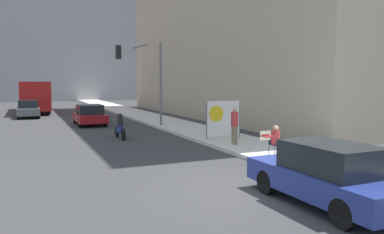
# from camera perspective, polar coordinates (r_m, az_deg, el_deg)

# --- Properties ---
(ground_plane) EXTENTS (160.00, 160.00, 0.00)m
(ground_plane) POSITION_cam_1_polar(r_m,az_deg,el_deg) (10.68, 8.64, -10.96)
(ground_plane) COLOR #38383A
(sidewalk_curb) EXTENTS (3.18, 90.00, 0.16)m
(sidewalk_curb) POSITION_cam_1_polar(r_m,az_deg,el_deg) (25.54, -2.56, -1.22)
(sidewalk_curb) COLOR beige
(sidewalk_curb) RESTS_ON ground_plane
(building_backdrop_far) EXTENTS (52.00, 12.00, 22.87)m
(building_backdrop_far) POSITION_cam_1_polar(r_m,az_deg,el_deg) (69.15, -21.38, 11.97)
(building_backdrop_far) COLOR #99999E
(building_backdrop_far) RESTS_ON ground_plane
(seated_protester) EXTENTS (0.97, 0.77, 1.18)m
(seated_protester) POSITION_cam_1_polar(r_m,az_deg,el_deg) (14.64, 12.73, -3.45)
(seated_protester) COLOR #474C56
(seated_protester) RESTS_ON sidewalk_curb
(jogger_on_sidewalk) EXTENTS (0.34, 0.34, 1.69)m
(jogger_on_sidewalk) POSITION_cam_1_polar(r_m,az_deg,el_deg) (17.11, 6.51, -1.31)
(jogger_on_sidewalk) COLOR #756651
(jogger_on_sidewalk) RESTS_ON sidewalk_curb
(protest_banner) EXTENTS (1.94, 0.06, 1.90)m
(protest_banner) POSITION_cam_1_polar(r_m,az_deg,el_deg) (18.84, 4.76, -0.25)
(protest_banner) COLOR slate
(protest_banner) RESTS_ON sidewalk_curb
(traffic_light_pole) EXTENTS (3.00, 2.77, 5.40)m
(traffic_light_pole) POSITION_cam_1_polar(r_m,az_deg,el_deg) (24.30, -7.20, 7.23)
(traffic_light_pole) COLOR slate
(traffic_light_pole) RESTS_ON sidewalk_curb
(parked_car_curbside) EXTENTS (1.71, 4.29, 1.53)m
(parked_car_curbside) POSITION_cam_1_polar(r_m,az_deg,el_deg) (9.69, 19.79, -8.29)
(parked_car_curbside) COLOR navy
(parked_car_curbside) RESTS_ON ground_plane
(car_on_road_nearest) EXTENTS (1.87, 4.23, 1.42)m
(car_on_road_nearest) POSITION_cam_1_polar(r_m,az_deg,el_deg) (27.14, -15.33, 0.32)
(car_on_road_nearest) COLOR maroon
(car_on_road_nearest) RESTS_ON ground_plane
(car_on_road_midblock) EXTENTS (1.75, 4.10, 1.51)m
(car_on_road_midblock) POSITION_cam_1_polar(r_m,az_deg,el_deg) (34.52, -23.69, 1.14)
(car_on_road_midblock) COLOR #565B60
(car_on_road_midblock) RESTS_ON ground_plane
(city_bus_on_road) EXTENTS (2.61, 11.15, 3.04)m
(city_bus_on_road) POSITION_cam_1_polar(r_m,az_deg,el_deg) (40.77, -22.93, 3.17)
(city_bus_on_road) COLOR red
(city_bus_on_road) RESTS_ON ground_plane
(motorcycle_on_road) EXTENTS (0.28, 2.10, 1.35)m
(motorcycle_on_road) POSITION_cam_1_polar(r_m,az_deg,el_deg) (20.25, -10.91, -1.64)
(motorcycle_on_road) COLOR navy
(motorcycle_on_road) RESTS_ON ground_plane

